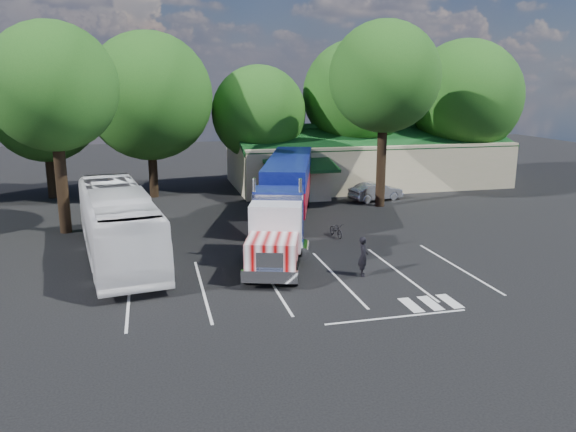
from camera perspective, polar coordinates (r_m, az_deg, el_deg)
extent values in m
plane|color=black|center=(31.85, -3.95, -3.20)|extent=(120.00, 120.00, 0.00)
cube|color=beige|center=(52.25, 7.83, 5.46)|extent=(24.00, 11.00, 4.00)
cube|color=#13431C|center=(49.76, 8.95, 7.93)|extent=(24.20, 6.25, 2.10)
cube|color=#13431C|center=(54.20, 6.98, 8.43)|extent=(24.20, 6.25, 2.10)
cube|color=beige|center=(44.50, 0.89, 3.44)|extent=(5.00, 2.50, 2.80)
cube|color=#13431C|center=(43.02, 1.34, 5.12)|extent=(5.40, 3.19, 0.80)
cylinder|color=black|center=(49.04, -22.95, 4.02)|extent=(0.70, 0.70, 4.00)
sphere|color=#154A15|center=(48.57, -23.51, 10.02)|extent=(8.40, 8.40, 8.40)
cylinder|color=black|center=(46.80, -13.54, 4.49)|extent=(0.70, 0.70, 4.30)
sphere|color=#154A15|center=(46.30, -13.95, 11.72)|extent=(10.00, 10.00, 10.00)
cylinder|color=black|center=(49.01, -2.93, 4.82)|extent=(0.70, 0.70, 3.60)
sphere|color=#154A15|center=(48.53, -3.00, 10.43)|extent=(8.00, 8.00, 8.00)
cylinder|color=black|center=(51.86, 6.81, 5.71)|extent=(0.70, 0.70, 4.50)
sphere|color=#154A15|center=(51.42, 6.99, 12.19)|extent=(9.60, 9.60, 9.60)
cylinder|color=black|center=(55.16, 17.06, 5.36)|extent=(0.70, 0.70, 3.90)
sphere|color=#154A15|center=(54.72, 17.49, 11.43)|extent=(10.40, 10.40, 10.40)
cylinder|color=black|center=(36.98, -21.98, 2.95)|extent=(0.70, 0.70, 6.00)
sphere|color=#154A15|center=(36.49, -22.79, 12.02)|extent=(7.60, 7.60, 7.60)
cylinder|color=black|center=(42.44, 9.45, 5.31)|extent=(0.70, 0.70, 6.50)
sphere|color=#154A15|center=(42.04, 9.78, 13.77)|extent=(8.00, 8.00, 8.00)
cube|color=black|center=(28.68, -1.16, -3.45)|extent=(3.12, 7.10, 0.25)
cube|color=white|center=(25.10, -1.90, -6.19)|extent=(2.50, 1.01, 0.56)
cube|color=white|center=(25.09, -1.87, -4.72)|extent=(1.20, 0.49, 0.92)
cube|color=white|center=(26.14, -1.62, -3.50)|extent=(2.97, 3.04, 1.17)
cube|color=silver|center=(27.93, -1.24, -1.09)|extent=(2.92, 2.32, 2.34)
cube|color=black|center=(27.17, -1.37, -0.40)|extent=(2.26, 0.79, 1.02)
cube|color=white|center=(28.48, -1.11, 1.92)|extent=(2.55, 0.90, 0.25)
cube|color=#0C1056|center=(29.65, -0.94, 0.17)|extent=(3.04, 2.71, 2.75)
cylinder|color=white|center=(28.81, -3.41, 0.48)|extent=(0.23, 0.23, 3.46)
cylinder|color=white|center=(28.61, 1.24, 0.41)|extent=(0.23, 0.23, 3.46)
cylinder|color=white|center=(28.92, -3.86, -3.34)|extent=(1.13, 1.75, 0.67)
cylinder|color=white|center=(28.69, 1.60, -3.45)|extent=(1.13, 1.75, 0.67)
cube|color=silver|center=(38.32, 0.14, 3.03)|extent=(6.46, 13.21, 1.53)
cube|color=#090F5B|center=(38.10, 0.14, 5.06)|extent=(6.46, 13.21, 1.22)
cube|color=black|center=(42.76, 0.50, 2.31)|extent=(2.24, 3.76, 0.36)
cube|color=black|center=(33.34, -1.68, -1.14)|extent=(0.15, 0.15, 1.42)
cube|color=black|center=(33.24, 0.76, -1.18)|extent=(0.15, 0.15, 1.42)
cube|color=white|center=(45.13, 0.66, 2.37)|extent=(2.36, 0.85, 0.12)
cylinder|color=black|center=(26.06, -4.07, -5.70)|extent=(0.68, 1.17, 1.12)
cylinder|color=black|center=(25.87, 0.65, -5.81)|extent=(0.68, 1.17, 1.12)
cylinder|color=black|center=(30.49, -2.89, -2.84)|extent=(0.68, 1.17, 1.12)
cylinder|color=black|center=(30.32, 1.13, -2.92)|extent=(0.68, 1.17, 1.12)
cylinder|color=black|center=(31.56, -2.65, -2.28)|extent=(0.68, 1.17, 1.12)
cylinder|color=black|center=(31.40, 1.23, -2.35)|extent=(0.68, 1.17, 1.12)
cylinder|color=black|center=(42.10, -1.02, 1.71)|extent=(0.68, 1.17, 1.12)
cylinder|color=black|center=(41.98, 1.89, 1.67)|extent=(0.68, 1.17, 1.12)
cylinder|color=black|center=(43.29, -0.89, 2.03)|extent=(0.68, 1.17, 1.12)
cylinder|color=black|center=(43.17, 1.94, 1.99)|extent=(0.68, 1.17, 1.12)
imported|color=black|center=(27.19, 7.66, -4.08)|extent=(0.63, 0.80, 1.93)
imported|color=black|center=(33.98, 4.91, -1.41)|extent=(0.75, 1.67, 0.85)
imported|color=white|center=(30.67, -16.89, -0.75)|extent=(5.14, 13.86, 3.77)
imported|color=#ADAEB5|center=(44.85, 8.91, 2.47)|extent=(4.59, 2.50, 1.43)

